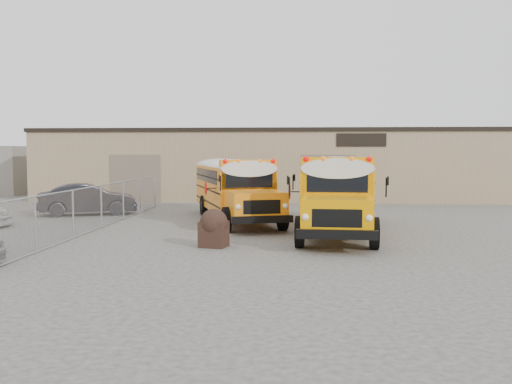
# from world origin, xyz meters

# --- Properties ---
(ground) EXTENTS (120.00, 120.00, 0.00)m
(ground) POSITION_xyz_m (0.00, 0.00, 0.00)
(ground) COLOR #433F3D
(ground) RESTS_ON ground
(warehouse) EXTENTS (30.20, 10.20, 4.67)m
(warehouse) POSITION_xyz_m (-0.00, 19.99, 2.37)
(warehouse) COLOR tan
(warehouse) RESTS_ON ground
(chainlink_fence) EXTENTS (0.07, 18.07, 1.81)m
(chainlink_fence) POSITION_xyz_m (-6.00, 3.00, 0.90)
(chainlink_fence) COLOR gray
(chainlink_fence) RESTS_ON ground
(school_bus_left) EXTENTS (5.25, 10.09, 2.88)m
(school_bus_left) POSITION_xyz_m (-2.61, 12.02, 1.66)
(school_bus_left) COLOR orange
(school_bus_left) RESTS_ON ground
(school_bus_right) EXTENTS (3.49, 10.47, 3.02)m
(school_bus_right) POSITION_xyz_m (4.13, 9.11, 1.75)
(school_bus_right) COLOR #ED9500
(school_bus_right) RESTS_ON ground
(tarp_bundle) EXTENTS (1.00, 0.94, 1.28)m
(tarp_bundle) POSITION_xyz_m (-0.65, -1.39, 0.66)
(tarp_bundle) COLOR black
(tarp_bundle) RESTS_ON ground
(car_dark) EXTENTS (5.06, 3.20, 1.58)m
(car_dark) POSITION_xyz_m (-8.40, 7.88, 0.79)
(car_dark) COLOR black
(car_dark) RESTS_ON ground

